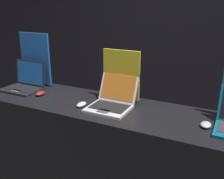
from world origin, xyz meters
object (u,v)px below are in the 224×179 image
mouse_front (40,93)px  mouse_middle (81,104)px  promo_stand_middle (121,77)px  promo_stand_front (36,60)px  mouse_back (206,125)px  laptop_middle (113,99)px  laptop_front (25,83)px

mouse_front → mouse_middle: bearing=-6.3°
mouse_front → promo_stand_middle: size_ratio=0.23×
promo_stand_middle → mouse_front: bearing=-163.1°
promo_stand_front → mouse_back: size_ratio=5.47×
laptop_middle → mouse_back: laptop_middle is taller
mouse_back → promo_stand_middle: bearing=164.3°
mouse_front → mouse_middle: 0.48m
laptop_front → promo_stand_front: promo_stand_front is taller
promo_stand_front → mouse_middle: bearing=-22.5°
laptop_front → mouse_front: 0.26m
laptop_front → mouse_middle: size_ratio=3.21×
mouse_front → laptop_middle: (0.70, 0.05, 0.04)m
mouse_front → laptop_middle: laptop_middle is taller
promo_stand_middle → mouse_back: (0.72, -0.20, -0.19)m
mouse_front → mouse_back: (1.42, 0.01, -0.00)m
mouse_middle → promo_stand_front: bearing=157.5°
mouse_front → promo_stand_front: size_ratio=0.19×
promo_stand_middle → promo_stand_front: bearing=178.1°
laptop_middle → promo_stand_front: bearing=168.4°
laptop_front → mouse_front: size_ratio=3.54×
promo_stand_middle → laptop_middle: bearing=-90.0°
mouse_middle → promo_stand_middle: (0.23, 0.27, 0.19)m
mouse_front → laptop_front: bearing=163.5°
laptop_front → laptop_middle: size_ratio=0.89×
mouse_middle → promo_stand_middle: size_ratio=0.25×
mouse_middle → mouse_back: bearing=3.8°
mouse_front → laptop_middle: size_ratio=0.25×
laptop_front → promo_stand_front: (0.00, 0.17, 0.19)m
promo_stand_front → mouse_back: bearing=-8.0°
mouse_front → promo_stand_front: bearing=135.0°
promo_stand_middle → mouse_back: size_ratio=4.58×
laptop_middle → promo_stand_middle: bearing=90.0°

